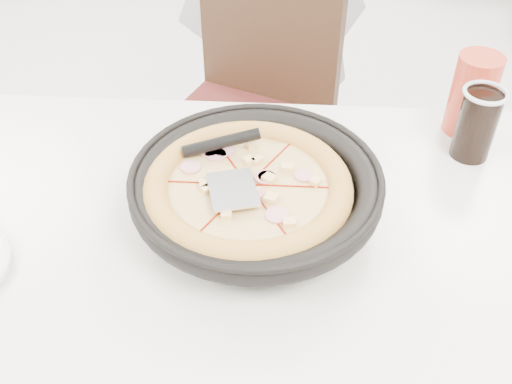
# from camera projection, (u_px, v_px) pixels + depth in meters

# --- Properties ---
(floor) EXTENTS (7.00, 7.00, 0.00)m
(floor) POSITION_uv_depth(u_px,v_px,m) (140.00, 287.00, 1.85)
(floor) COLOR #B0B0AB
(floor) RESTS_ON ground
(main_table) EXTENTS (1.26, 0.90, 0.75)m
(main_table) POSITION_uv_depth(u_px,v_px,m) (242.00, 369.00, 1.21)
(main_table) COLOR silver
(main_table) RESTS_ON floor
(chair_far) EXTENTS (0.55, 0.55, 0.95)m
(chair_far) POSITION_uv_depth(u_px,v_px,m) (240.00, 127.00, 1.67)
(chair_far) COLOR black
(chair_far) RESTS_ON floor
(trivet) EXTENTS (0.13, 0.13, 0.04)m
(trivet) POSITION_uv_depth(u_px,v_px,m) (241.00, 201.00, 1.00)
(trivet) COLOR black
(trivet) RESTS_ON main_table
(pizza_pan) EXTENTS (0.37, 0.37, 0.01)m
(pizza_pan) POSITION_uv_depth(u_px,v_px,m) (256.00, 196.00, 0.98)
(pizza_pan) COLOR black
(pizza_pan) RESTS_ON trivet
(pizza) EXTENTS (0.31, 0.31, 0.02)m
(pizza) POSITION_uv_depth(u_px,v_px,m) (248.00, 195.00, 0.95)
(pizza) COLOR #B98030
(pizza) RESTS_ON pizza_pan
(pizza_server) EXTENTS (0.09, 0.11, 0.00)m
(pizza_server) POSITION_uv_depth(u_px,v_px,m) (233.00, 189.00, 0.91)
(pizza_server) COLOR silver
(pizza_server) RESTS_ON pizza
(cola_glass) EXTENTS (0.08, 0.08, 0.13)m
(cola_glass) POSITION_uv_depth(u_px,v_px,m) (476.00, 126.00, 1.08)
(cola_glass) COLOR black
(cola_glass) RESTS_ON main_table
(red_cup) EXTENTS (0.09, 0.09, 0.16)m
(red_cup) POSITION_uv_depth(u_px,v_px,m) (472.00, 95.00, 1.13)
(red_cup) COLOR #B3321E
(red_cup) RESTS_ON main_table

